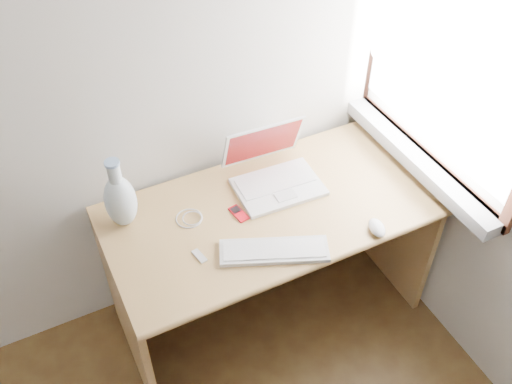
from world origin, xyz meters
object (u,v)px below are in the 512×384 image
laptop (273,172)px  vase (120,199)px  external_keyboard (274,251)px  desk (261,229)px

laptop → vase: size_ratio=1.15×
external_keyboard → vase: size_ratio=1.34×
desk → laptop: 0.28m
laptop → external_keyboard: size_ratio=0.86×
vase → laptop: bearing=-4.3°
external_keyboard → desk: bearing=95.2°
vase → external_keyboard: bearing=-41.2°
external_keyboard → vase: (-0.46, 0.40, 0.12)m
laptop → external_keyboard: bearing=-114.5°
laptop → external_keyboard: 0.40m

